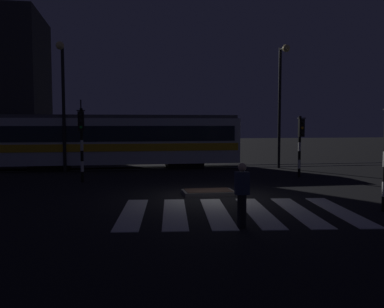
% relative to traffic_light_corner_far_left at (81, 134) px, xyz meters
% --- Properties ---
extents(ground_plane, '(120.00, 120.00, 0.00)m').
position_rel_traffic_light_corner_far_left_xyz_m(ground_plane, '(5.32, -4.99, -2.27)').
color(ground_plane, black).
extents(rail_near, '(80.00, 0.12, 0.03)m').
position_rel_traffic_light_corner_far_left_xyz_m(rail_near, '(5.32, 5.05, -2.26)').
color(rail_near, '#59595E').
rests_on(rail_near, ground).
extents(rail_far, '(80.00, 0.12, 0.03)m').
position_rel_traffic_light_corner_far_left_xyz_m(rail_far, '(5.32, 6.49, -2.26)').
color(rail_far, '#59595E').
rests_on(rail_far, ground).
extents(crosswalk_zebra, '(7.58, 5.21, 0.02)m').
position_rel_traffic_light_corner_far_left_xyz_m(crosswalk_zebra, '(5.32, -7.56, -2.26)').
color(crosswalk_zebra, silver).
rests_on(crosswalk_zebra, ground).
extents(traffic_island, '(1.94, 1.11, 0.18)m').
position_rel_traffic_light_corner_far_left_xyz_m(traffic_island, '(5.10, -4.26, -2.18)').
color(traffic_island, slate).
rests_on(traffic_island, ground).
extents(traffic_light_corner_far_left, '(0.36, 0.42, 3.44)m').
position_rel_traffic_light_corner_far_left_xyz_m(traffic_light_corner_far_left, '(0.00, 0.00, 0.00)').
color(traffic_light_corner_far_left, black).
rests_on(traffic_light_corner_far_left, ground).
extents(traffic_light_corner_far_right, '(0.36, 0.42, 3.12)m').
position_rel_traffic_light_corner_far_left_xyz_m(traffic_light_corner_far_right, '(10.78, 0.04, -0.22)').
color(traffic_light_corner_far_right, black).
rests_on(traffic_light_corner_far_right, ground).
extents(street_lamp_trackside_left, '(0.44, 1.21, 7.11)m').
position_rel_traffic_light_corner_far_left_xyz_m(street_lamp_trackside_left, '(-1.35, 4.21, 2.24)').
color(street_lamp_trackside_left, black).
rests_on(street_lamp_trackside_left, ground).
extents(street_lamp_trackside_right, '(0.44, 1.21, 7.34)m').
position_rel_traffic_light_corner_far_left_xyz_m(street_lamp_trackside_right, '(11.37, 4.19, 2.37)').
color(street_lamp_trackside_right, black).
rests_on(street_lamp_trackside_right, ground).
extents(tram, '(14.74, 2.58, 4.15)m').
position_rel_traffic_light_corner_far_left_xyz_m(tram, '(1.65, 5.77, -0.53)').
color(tram, silver).
rests_on(tram, ground).
extents(pedestrian_waiting_at_kerb, '(0.36, 0.24, 1.71)m').
position_rel_traffic_light_corner_far_left_xyz_m(pedestrian_waiting_at_kerb, '(4.92, -9.37, -1.40)').
color(pedestrian_waiting_at_kerb, black).
rests_on(pedestrian_waiting_at_kerb, ground).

